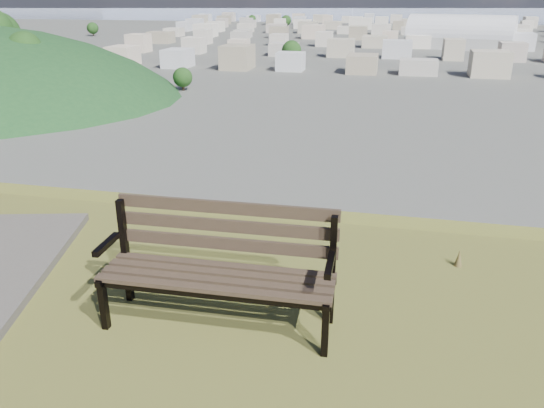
# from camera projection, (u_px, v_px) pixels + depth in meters

# --- Properties ---
(park_bench) EXTENTS (1.88, 0.65, 0.98)m
(park_bench) POSITION_uv_depth(u_px,v_px,m) (220.00, 260.00, 4.26)
(park_bench) COLOR #403025
(park_bench) RESTS_ON hilltop_mesa
(arena) EXTENTS (56.78, 34.76, 22.33)m
(arena) POSITION_uv_depth(u_px,v_px,m) (460.00, 38.00, 277.94)
(arena) COLOR silver
(arena) RESTS_ON ground
(city_blocks) EXTENTS (395.00, 361.00, 7.00)m
(city_blocks) POSITION_uv_depth(u_px,v_px,m) (395.00, 30.00, 368.23)
(city_blocks) COLOR beige
(city_blocks) RESTS_ON ground
(city_trees) EXTENTS (406.52, 387.20, 9.98)m
(city_trees) POSITION_uv_depth(u_px,v_px,m) (347.00, 35.00, 304.76)
(city_trees) COLOR #332419
(city_trees) RESTS_ON ground
(bay_water) EXTENTS (2400.00, 700.00, 0.12)m
(bay_water) POSITION_uv_depth(u_px,v_px,m) (397.00, 11.00, 827.53)
(bay_water) COLOR #8F9CB6
(bay_water) RESTS_ON ground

